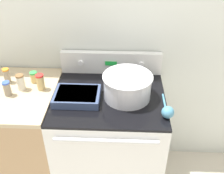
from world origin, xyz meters
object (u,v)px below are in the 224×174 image
mixing_bowl (127,85)px  spice_jar_red_cap (40,82)px  casserole_dish (77,96)px  spice_jar_orange_cap (7,76)px  spice_jar_green_cap (34,77)px  spice_jar_brown_cap (21,82)px  spice_jar_blue_cap (7,89)px  ladle (167,112)px

mixing_bowl → spice_jar_red_cap: mixing_bowl is taller
casserole_dish → spice_jar_orange_cap: size_ratio=2.70×
casserole_dish → spice_jar_green_cap: size_ratio=3.65×
mixing_bowl → spice_jar_orange_cap: bearing=171.8°
casserole_dish → spice_jar_brown_cap: bearing=167.6°
spice_jar_green_cap → spice_jar_brown_cap: size_ratio=0.71×
spice_jar_red_cap → mixing_bowl: bearing=-4.5°
mixing_bowl → spice_jar_blue_cap: bearing=-177.7°
spice_jar_brown_cap → spice_jar_orange_cap: spice_jar_brown_cap is taller
spice_jar_red_cap → spice_jar_green_cap: 0.12m
mixing_bowl → spice_jar_brown_cap: (-0.75, 0.04, -0.02)m
spice_jar_orange_cap → ladle: bearing=-16.0°
ladle → spice_jar_green_cap: size_ratio=3.25×
spice_jar_red_cap → spice_jar_brown_cap: size_ratio=1.00×
spice_jar_blue_cap → casserole_dish: bearing=-2.0°
spice_jar_blue_cap → spice_jar_orange_cap: bearing=111.3°
casserole_dish → spice_jar_orange_cap: bearing=162.0°
casserole_dish → ladle: 0.61m
spice_jar_green_cap → spice_jar_red_cap: bearing=-49.8°
mixing_bowl → ladle: 0.32m
casserole_dish → spice_jar_brown_cap: (-0.41, 0.09, 0.04)m
spice_jar_red_cap → spice_jar_blue_cap: spice_jar_red_cap is taller
ladle → spice_jar_orange_cap: bearing=164.0°
spice_jar_green_cap → spice_jar_orange_cap: (-0.20, -0.01, 0.01)m
spice_jar_green_cap → spice_jar_brown_cap: (-0.06, -0.10, 0.02)m
spice_jar_green_cap → spice_jar_brown_cap: bearing=-122.4°
mixing_bowl → spice_jar_blue_cap: mixing_bowl is taller
spice_jar_blue_cap → spice_jar_brown_cap: bearing=45.9°
mixing_bowl → spice_jar_orange_cap: 0.89m
mixing_bowl → spice_jar_orange_cap: (-0.88, 0.13, -0.03)m
casserole_dish → spice_jar_green_cap: 0.40m
ladle → spice_jar_orange_cap: spice_jar_orange_cap is taller
spice_jar_red_cap → spice_jar_green_cap: spice_jar_red_cap is taller
spice_jar_green_cap → spice_jar_orange_cap: 0.20m
spice_jar_blue_cap → spice_jar_orange_cap: spice_jar_orange_cap is taller
spice_jar_green_cap → casserole_dish: bearing=-28.4°
mixing_bowl → spice_jar_blue_cap: (-0.82, -0.03, -0.03)m
casserole_dish → mixing_bowl: bearing=8.3°
spice_jar_green_cap → mixing_bowl: bearing=-11.4°
mixing_bowl → spice_jar_orange_cap: size_ratio=2.98×
spice_jar_green_cap → spice_jar_blue_cap: size_ratio=0.80×
spice_jar_red_cap → spice_jar_brown_cap: 0.14m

